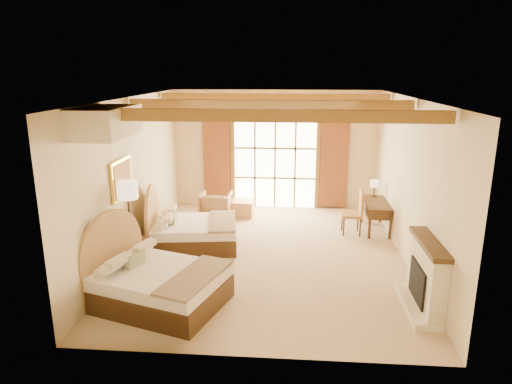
# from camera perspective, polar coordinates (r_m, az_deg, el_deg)

# --- Properties ---
(floor) EXTENTS (7.00, 7.00, 0.00)m
(floor) POSITION_cam_1_polar(r_m,az_deg,el_deg) (9.56, 1.51, -7.83)
(floor) COLOR #C7AF87
(floor) RESTS_ON ground
(wall_back) EXTENTS (5.50, 0.00, 5.50)m
(wall_back) POSITION_cam_1_polar(r_m,az_deg,el_deg) (12.48, 2.42, 5.29)
(wall_back) COLOR beige
(wall_back) RESTS_ON ground
(wall_left) EXTENTS (0.00, 7.00, 7.00)m
(wall_left) POSITION_cam_1_polar(r_m,az_deg,el_deg) (9.59, -15.06, 1.78)
(wall_left) COLOR beige
(wall_left) RESTS_ON ground
(wall_right) EXTENTS (0.00, 7.00, 7.00)m
(wall_right) POSITION_cam_1_polar(r_m,az_deg,el_deg) (9.34, 18.69, 1.14)
(wall_right) COLOR beige
(wall_right) RESTS_ON ground
(ceiling) EXTENTS (7.00, 7.00, 0.00)m
(ceiling) POSITION_cam_1_polar(r_m,az_deg,el_deg) (8.82, 1.65, 11.68)
(ceiling) COLOR #B26F3C
(ceiling) RESTS_ON ground
(ceiling_beams) EXTENTS (5.39, 4.60, 0.18)m
(ceiling_beams) POSITION_cam_1_polar(r_m,az_deg,el_deg) (8.83, 1.65, 10.90)
(ceiling_beams) COLOR olive
(ceiling_beams) RESTS_ON ceiling
(french_doors) EXTENTS (3.95, 0.08, 2.60)m
(french_doors) POSITION_cam_1_polar(r_m,az_deg,el_deg) (12.49, 2.39, 3.66)
(french_doors) COLOR white
(french_doors) RESTS_ON ground
(fireplace) EXTENTS (0.46, 1.40, 1.16)m
(fireplace) POSITION_cam_1_polar(r_m,az_deg,el_deg) (7.82, 20.39, -10.19)
(fireplace) COLOR beige
(fireplace) RESTS_ON ground
(painting) EXTENTS (0.06, 0.95, 0.75)m
(painting) POSITION_cam_1_polar(r_m,az_deg,el_deg) (8.86, -16.43, 1.59)
(painting) COLOR gold
(painting) RESTS_ON wall_left
(canopy_valance) EXTENTS (0.70, 1.40, 0.45)m
(canopy_valance) POSITION_cam_1_polar(r_m,az_deg,el_deg) (7.40, -18.30, 8.34)
(canopy_valance) COLOR #EFE5C2
(canopy_valance) RESTS_ON ceiling
(bed_near) EXTENTS (2.42, 2.03, 1.30)m
(bed_near) POSITION_cam_1_polar(r_m,az_deg,el_deg) (7.73, -13.02, -10.84)
(bed_near) COLOR #422712
(bed_near) RESTS_ON floor
(bed_far) EXTENTS (2.02, 1.62, 1.21)m
(bed_far) POSITION_cam_1_polar(r_m,az_deg,el_deg) (9.99, -8.59, -4.73)
(bed_far) COLOR #422712
(bed_far) RESTS_ON floor
(nightstand) EXTENTS (0.52, 0.52, 0.61)m
(nightstand) POSITION_cam_1_polar(r_m,az_deg,el_deg) (9.03, -15.02, -7.70)
(nightstand) COLOR #422712
(nightstand) RESTS_ON floor
(floor_lamp) EXTENTS (0.38, 0.38, 1.77)m
(floor_lamp) POSITION_cam_1_polar(r_m,az_deg,el_deg) (8.58, -15.73, -0.47)
(floor_lamp) COLOR #3B2A1B
(floor_lamp) RESTS_ON floor
(armchair) EXTENTS (0.78, 0.80, 0.71)m
(armchair) POSITION_cam_1_polar(r_m,az_deg,el_deg) (11.65, -5.03, -1.76)
(armchair) COLOR #A37449
(armchair) RESTS_ON floor
(ottoman) EXTENTS (0.57, 0.57, 0.40)m
(ottoman) POSITION_cam_1_polar(r_m,az_deg,el_deg) (11.98, -1.70, -2.01)
(ottoman) COLOR tan
(ottoman) RESTS_ON floor
(desk) EXTENTS (0.59, 1.30, 0.69)m
(desk) POSITION_cam_1_polar(r_m,az_deg,el_deg) (11.22, 14.72, -2.81)
(desk) COLOR #422712
(desk) RESTS_ON floor
(desk_chair) EXTENTS (0.47, 0.47, 1.06)m
(desk_chair) POSITION_cam_1_polar(r_m,az_deg,el_deg) (10.85, 11.95, -3.49)
(desk_chair) COLOR #A26830
(desk_chair) RESTS_ON floor
(desk_lamp) EXTENTS (0.20, 0.20, 0.41)m
(desk_lamp) POSITION_cam_1_polar(r_m,az_deg,el_deg) (11.53, 14.62, 0.95)
(desk_lamp) COLOR #3B2A1B
(desk_lamp) RESTS_ON desk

